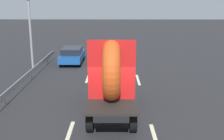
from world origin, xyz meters
The scene contains 9 objects.
ground_plane centered at (0.00, 0.00, 0.00)m, with size 120.00×120.00×0.00m, color #28282B.
flatbed_truck centered at (-0.07, 1.11, 1.74)m, with size 2.02×5.31×3.58m.
distant_sedan centered at (-3.37, 11.17, 0.68)m, with size 1.67×3.90×1.27m.
traffic_light centered at (-6.05, 9.19, 3.88)m, with size 0.42×0.36×5.96m.
guardrail centered at (-5.31, 3.91, 0.53)m, with size 0.10×17.90×0.71m.
lane_dash_left_near centered at (-1.72, -1.22, 0.00)m, with size 2.21×0.16×0.01m, color beige.
lane_dash_left_far centered at (-1.72, 6.79, 0.00)m, with size 2.40×0.16×0.01m, color beige.
lane_dash_right_near centered at (1.58, -1.52, 0.00)m, with size 2.32×0.16×0.01m, color beige.
lane_dash_right_far centered at (1.58, 6.32, 0.00)m, with size 2.41×0.16×0.01m, color beige.
Camera 1 is at (0.04, -11.24, 5.14)m, focal length 45.16 mm.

